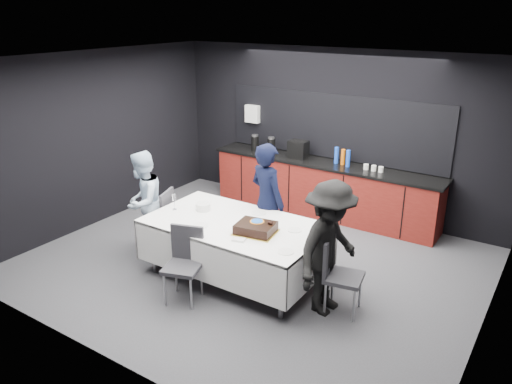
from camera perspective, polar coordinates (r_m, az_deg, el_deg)
ground at (r=7.12m, az=-0.45°, el=-8.18°), size 6.00×6.00×0.00m
room_shell at (r=6.45m, az=-0.49°, el=6.49°), size 6.04×5.04×2.82m
kitchenette at (r=8.69m, az=7.59°, el=0.93°), size 4.10×0.64×2.05m
party_table at (r=6.54m, az=-2.41°, el=-4.64°), size 2.32×1.32×0.78m
cake_assembly at (r=6.17m, az=-0.02°, el=-4.14°), size 0.56×0.48×0.16m
plate_stack at (r=6.89m, az=-6.06°, el=-1.68°), size 0.20×0.20×0.10m
loose_plate_near at (r=6.43m, az=-6.37°, el=-3.82°), size 0.21×0.21×0.01m
loose_plate_right_a at (r=6.28m, az=4.44°, el=-4.35°), size 0.18×0.18×0.01m
loose_plate_right_b at (r=5.74m, az=3.42°, el=-6.82°), size 0.19×0.19×0.01m
loose_plate_far at (r=6.77m, az=0.34°, el=-2.39°), size 0.20×0.20×0.01m
fork_pile at (r=5.99m, az=-1.99°, el=-5.47°), size 0.18×0.13×0.02m
champagne_flute at (r=6.93m, az=-9.36°, el=-0.76°), size 0.06×0.06×0.22m
chair_left at (r=7.45m, az=-10.81°, el=-2.68°), size 0.53×0.53×0.92m
chair_right at (r=5.95m, az=9.31°, el=-8.77°), size 0.49×0.49×0.92m
chair_near at (r=6.18m, az=-8.15°, el=-7.51°), size 0.53×0.53×0.92m
person_center at (r=6.99m, az=1.28°, el=-1.11°), size 0.71×0.58×1.69m
person_left at (r=7.43m, az=-12.75°, el=-1.09°), size 0.77×0.87×1.50m
person_right at (r=5.80m, az=8.36°, el=-6.39°), size 0.71×1.11×1.63m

